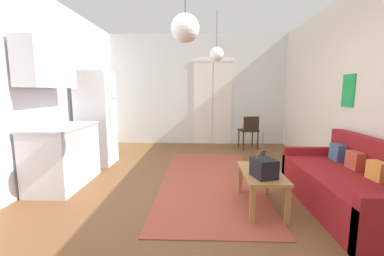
{
  "coord_description": "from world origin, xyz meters",
  "views": [
    {
      "loc": [
        0.07,
        -3.17,
        1.4
      ],
      "look_at": [
        -0.07,
        1.07,
        0.78
      ],
      "focal_mm": 23.56,
      "sensor_mm": 36.0,
      "label": 1
    }
  ],
  "objects_px": {
    "handbag": "(264,168)",
    "accent_chair": "(249,130)",
    "coffee_table": "(261,177)",
    "couch": "(353,187)",
    "pendant_lamp_far": "(217,54)",
    "bamboo_vase": "(262,157)",
    "refrigerator": "(96,118)",
    "pendant_lamp_near": "(185,28)"
  },
  "relations": [
    {
      "from": "couch",
      "to": "handbag",
      "type": "xyz_separation_m",
      "value": [
        -1.1,
        -0.17,
        0.28
      ]
    },
    {
      "from": "couch",
      "to": "pendant_lamp_far",
      "type": "relative_size",
      "value": 2.08
    },
    {
      "from": "accent_chair",
      "to": "handbag",
      "type": "bearing_deg",
      "value": 71.57
    },
    {
      "from": "couch",
      "to": "handbag",
      "type": "relative_size",
      "value": 6.02
    },
    {
      "from": "handbag",
      "to": "accent_chair",
      "type": "bearing_deg",
      "value": 81.85
    },
    {
      "from": "coffee_table",
      "to": "refrigerator",
      "type": "bearing_deg",
      "value": 146.84
    },
    {
      "from": "bamboo_vase",
      "to": "accent_chair",
      "type": "height_order",
      "value": "bamboo_vase"
    },
    {
      "from": "couch",
      "to": "bamboo_vase",
      "type": "relative_size",
      "value": 4.52
    },
    {
      "from": "couch",
      "to": "pendant_lamp_near",
      "type": "xyz_separation_m",
      "value": [
        -1.97,
        -0.15,
        1.78
      ]
    },
    {
      "from": "couch",
      "to": "bamboo_vase",
      "type": "bearing_deg",
      "value": 162.66
    },
    {
      "from": "bamboo_vase",
      "to": "handbag",
      "type": "height_order",
      "value": "bamboo_vase"
    },
    {
      "from": "pendant_lamp_far",
      "to": "pendant_lamp_near",
      "type": "bearing_deg",
      "value": -102.35
    },
    {
      "from": "pendant_lamp_far",
      "to": "couch",
      "type": "bearing_deg",
      "value": -52.22
    },
    {
      "from": "coffee_table",
      "to": "pendant_lamp_far",
      "type": "relative_size",
      "value": 0.97
    },
    {
      "from": "bamboo_vase",
      "to": "coffee_table",
      "type": "bearing_deg",
      "value": -104.34
    },
    {
      "from": "accent_chair",
      "to": "pendant_lamp_near",
      "type": "height_order",
      "value": "pendant_lamp_near"
    },
    {
      "from": "coffee_table",
      "to": "pendant_lamp_near",
      "type": "bearing_deg",
      "value": -168.19
    },
    {
      "from": "accent_chair",
      "to": "bamboo_vase",
      "type": "bearing_deg",
      "value": 72.14
    },
    {
      "from": "pendant_lamp_near",
      "to": "pendant_lamp_far",
      "type": "distance_m",
      "value": 2.15
    },
    {
      "from": "couch",
      "to": "refrigerator",
      "type": "xyz_separation_m",
      "value": [
        -3.79,
        1.82,
        0.61
      ]
    },
    {
      "from": "refrigerator",
      "to": "accent_chair",
      "type": "xyz_separation_m",
      "value": [
        3.18,
        1.36,
        -0.41
      ]
    },
    {
      "from": "pendant_lamp_near",
      "to": "pendant_lamp_far",
      "type": "relative_size",
      "value": 1.06
    },
    {
      "from": "couch",
      "to": "pendant_lamp_far",
      "type": "xyz_separation_m",
      "value": [
        -1.51,
        1.95,
        1.82
      ]
    },
    {
      "from": "coffee_table",
      "to": "refrigerator",
      "type": "relative_size",
      "value": 0.5
    },
    {
      "from": "couch",
      "to": "bamboo_vase",
      "type": "xyz_separation_m",
      "value": [
        -1.0,
        0.31,
        0.28
      ]
    },
    {
      "from": "bamboo_vase",
      "to": "refrigerator",
      "type": "bearing_deg",
      "value": 151.68
    },
    {
      "from": "handbag",
      "to": "pendant_lamp_far",
      "type": "relative_size",
      "value": 0.35
    },
    {
      "from": "pendant_lamp_near",
      "to": "handbag",
      "type": "bearing_deg",
      "value": -1.26
    },
    {
      "from": "bamboo_vase",
      "to": "refrigerator",
      "type": "height_order",
      "value": "refrigerator"
    },
    {
      "from": "handbag",
      "to": "pendant_lamp_near",
      "type": "bearing_deg",
      "value": 178.74
    },
    {
      "from": "handbag",
      "to": "accent_chair",
      "type": "xyz_separation_m",
      "value": [
        0.48,
        3.35,
        -0.07
      ]
    },
    {
      "from": "coffee_table",
      "to": "couch",
      "type": "bearing_deg",
      "value": -1.95
    },
    {
      "from": "accent_chair",
      "to": "couch",
      "type": "bearing_deg",
      "value": 90.68
    },
    {
      "from": "coffee_table",
      "to": "bamboo_vase",
      "type": "bearing_deg",
      "value": 75.66
    },
    {
      "from": "handbag",
      "to": "pendant_lamp_far",
      "type": "distance_m",
      "value": 2.65
    },
    {
      "from": "coffee_table",
      "to": "pendant_lamp_far",
      "type": "xyz_separation_m",
      "value": [
        -0.44,
        1.91,
        1.71
      ]
    },
    {
      "from": "bamboo_vase",
      "to": "pendant_lamp_near",
      "type": "relative_size",
      "value": 0.44
    },
    {
      "from": "coffee_table",
      "to": "accent_chair",
      "type": "xyz_separation_m",
      "value": [
        0.45,
        3.14,
        0.1
      ]
    },
    {
      "from": "handbag",
      "to": "refrigerator",
      "type": "bearing_deg",
      "value": 143.6
    },
    {
      "from": "handbag",
      "to": "pendant_lamp_near",
      "type": "relative_size",
      "value": 0.33
    },
    {
      "from": "couch",
      "to": "coffee_table",
      "type": "xyz_separation_m",
      "value": [
        -1.07,
        0.04,
        0.1
      ]
    },
    {
      "from": "bamboo_vase",
      "to": "handbag",
      "type": "distance_m",
      "value": 0.49
    }
  ]
}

